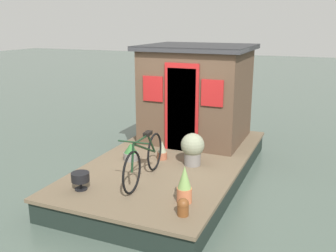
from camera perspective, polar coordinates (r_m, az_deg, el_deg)
name	(u,v)px	position (r m, az deg, el deg)	size (l,w,h in m)	color
ground_plane	(172,178)	(7.67, 0.59, -7.75)	(60.00, 60.00, 0.00)	#47564C
houseboat_deck	(172,168)	(7.59, 0.59, -6.28)	(5.08, 2.73, 0.42)	brown
houseboat_cabin	(197,93)	(8.53, 4.29, 4.97)	(2.05, 2.30, 2.10)	#4C3828
bicycle	(144,159)	(6.37, -3.58, -4.94)	(1.69, 0.50, 0.81)	black
potted_plant_thyme	(193,148)	(7.07, 3.68, -3.27)	(0.44, 0.44, 0.61)	slate
potted_plant_succulent	(184,185)	(5.66, 2.47, -8.81)	(0.23, 0.23, 0.57)	#B2603D
potted_plant_rosemary	(131,152)	(7.39, -5.56, -3.88)	(0.29, 0.29, 0.34)	slate
potted_plant_mint	(162,151)	(7.40, -0.88, -3.69)	(0.19, 0.19, 0.36)	#935138
charcoal_grill	(80,178)	(6.24, -12.93, -7.54)	(0.29, 0.29, 0.29)	black
mooring_bollard	(183,207)	(5.36, 2.25, -11.93)	(0.17, 0.17, 0.25)	brown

